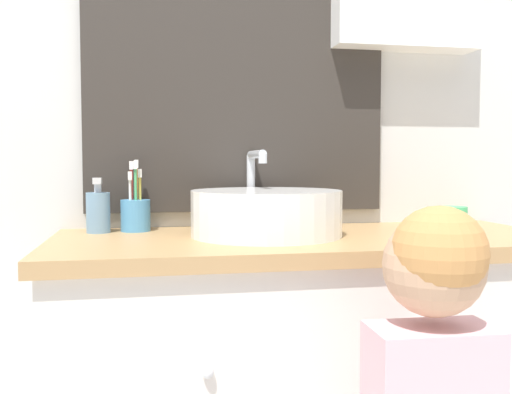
{
  "coord_description": "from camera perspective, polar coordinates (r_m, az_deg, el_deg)",
  "views": [
    {
      "loc": [
        -0.39,
        -1.0,
        1.0
      ],
      "look_at": [
        -0.15,
        0.29,
        0.92
      ],
      "focal_mm": 40.0,
      "sensor_mm": 36.0,
      "label": 1
    }
  ],
  "objects": [
    {
      "name": "wall_back",
      "position": [
        1.7,
        3.17,
        13.09
      ],
      "size": [
        3.2,
        0.18,
        2.5
      ],
      "color": "silver",
      "rests_on": "ground_plane"
    },
    {
      "name": "drinking_cup",
      "position": [
        1.33,
        19.08,
        -2.68
      ],
      "size": [
        0.06,
        0.06,
        0.08
      ],
      "primitive_type": "cylinder",
      "color": "#4CC670",
      "rests_on": "vanity_counter"
    },
    {
      "name": "soap_dispenser",
      "position": [
        1.51,
        -15.51,
        -1.39
      ],
      "size": [
        0.06,
        0.06,
        0.14
      ],
      "color": "#6B93B2",
      "rests_on": "vanity_counter"
    },
    {
      "name": "sink_basin",
      "position": [
        1.4,
        1.03,
        -1.49
      ],
      "size": [
        0.37,
        0.42,
        0.21
      ],
      "color": "white",
      "rests_on": "vanity_counter"
    },
    {
      "name": "toothbrush_holder",
      "position": [
        1.52,
        -11.96,
        -1.53
      ],
      "size": [
        0.08,
        0.08,
        0.19
      ],
      "color": "#4C93C6",
      "rests_on": "vanity_counter"
    }
  ]
}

